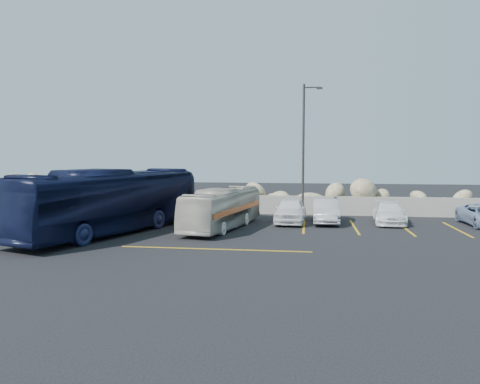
# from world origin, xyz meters

# --- Properties ---
(ground) EXTENTS (90.00, 90.00, 0.00)m
(ground) POSITION_xyz_m (0.00, 0.00, 0.00)
(ground) COLOR black
(ground) RESTS_ON ground
(seawall) EXTENTS (60.00, 0.40, 1.20)m
(seawall) POSITION_xyz_m (0.00, 12.00, 0.60)
(seawall) COLOR gray
(seawall) RESTS_ON ground
(riprap_pile) EXTENTS (54.00, 2.80, 2.60)m
(riprap_pile) POSITION_xyz_m (0.00, 13.20, 1.30)
(riprap_pile) COLOR #8F805E
(riprap_pile) RESTS_ON ground
(parking_lines) EXTENTS (18.16, 9.36, 0.01)m
(parking_lines) POSITION_xyz_m (4.64, 5.57, 0.01)
(parking_lines) COLOR gold
(parking_lines) RESTS_ON ground
(lamppost) EXTENTS (1.14, 0.18, 8.00)m
(lamppost) POSITION_xyz_m (2.56, 9.50, 4.30)
(lamppost) COLOR #312F2C
(lamppost) RESTS_ON ground
(vintage_bus) EXTENTS (3.22, 7.83, 2.12)m
(vintage_bus) POSITION_xyz_m (-1.65, 5.64, 1.06)
(vintage_bus) COLOR beige
(vintage_bus) RESTS_ON ground
(tour_coach) EXTENTS (6.20, 11.70, 3.19)m
(tour_coach) POSITION_xyz_m (-6.86, 3.31, 1.59)
(tour_coach) COLOR black
(tour_coach) RESTS_ON ground
(car_a) EXTENTS (1.83, 4.23, 1.42)m
(car_a) POSITION_xyz_m (1.83, 8.13, 0.71)
(car_a) COLOR white
(car_a) RESTS_ON ground
(car_b) EXTENTS (1.45, 4.09, 1.34)m
(car_b) POSITION_xyz_m (3.83, 8.40, 0.67)
(car_b) COLOR #B6B6BB
(car_b) RESTS_ON ground
(car_c) EXTENTS (1.98, 4.18, 1.18)m
(car_c) POSITION_xyz_m (7.37, 8.73, 0.59)
(car_c) COLOR white
(car_c) RESTS_ON ground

